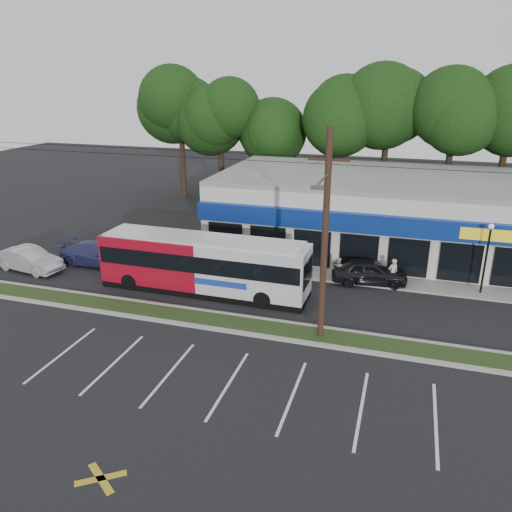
{
  "coord_description": "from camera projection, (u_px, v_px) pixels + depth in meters",
  "views": [
    {
      "loc": [
        6.35,
        -20.4,
        11.99
      ],
      "look_at": [
        -1.5,
        5.0,
        2.34
      ],
      "focal_mm": 35.0,
      "sensor_mm": 36.0,
      "label": 1
    }
  ],
  "objects": [
    {
      "name": "grass_strip",
      "position": [
        261.0,
        327.0,
        25.05
      ],
      "size": [
        40.0,
        1.6,
        0.12
      ],
      "primitive_type": "cube",
      "color": "#233515",
      "rests_on": "ground"
    },
    {
      "name": "metrobus",
      "position": [
        204.0,
        263.0,
        28.87
      ],
      "size": [
        12.36,
        2.73,
        3.31
      ],
      "rotation": [
        0.0,
        0.0,
        -0.01
      ],
      "color": "maroon",
      "rests_on": "ground"
    },
    {
      "name": "car_silver",
      "position": [
        29.0,
        259.0,
        32.28
      ],
      "size": [
        4.83,
        2.25,
        1.53
      ],
      "primitive_type": "imported",
      "rotation": [
        0.0,
        0.0,
        1.43
      ],
      "color": "#ADB2B5",
      "rests_on": "ground"
    },
    {
      "name": "pedestrian_a",
      "position": [
        393.0,
        273.0,
        29.85
      ],
      "size": [
        0.76,
        0.68,
        1.74
      ],
      "primitive_type": "imported",
      "rotation": [
        0.0,
        0.0,
        3.68
      ],
      "color": "beige",
      "rests_on": "ground"
    },
    {
      "name": "car_blue",
      "position": [
        98.0,
        254.0,
        33.27
      ],
      "size": [
        5.26,
        2.22,
        1.52
      ],
      "primitive_type": "imported",
      "rotation": [
        0.0,
        0.0,
        1.55
      ],
      "color": "navy",
      "rests_on": "ground"
    },
    {
      "name": "sidewalk",
      "position": [
        375.0,
        280.0,
        30.85
      ],
      "size": [
        32.0,
        2.2,
        0.1
      ],
      "primitive_type": "cube",
      "color": "#9E9E93",
      "rests_on": "ground"
    },
    {
      "name": "curb_south",
      "position": [
        256.0,
        335.0,
        24.28
      ],
      "size": [
        40.0,
        0.25,
        0.14
      ],
      "primitive_type": "cube",
      "color": "#9E9E93",
      "rests_on": "ground"
    },
    {
      "name": "pedestrian_b",
      "position": [
        338.0,
        269.0,
        30.8
      ],
      "size": [
        0.91,
        0.85,
        1.48
      ],
      "primitive_type": "imported",
      "rotation": [
        0.0,
        0.0,
        2.61
      ],
      "color": "beige",
      "rests_on": "ground"
    },
    {
      "name": "utility_pole",
      "position": [
        321.0,
        231.0,
        22.37
      ],
      "size": [
        50.0,
        2.77,
        10.0
      ],
      "color": "black",
      "rests_on": "ground"
    },
    {
      "name": "ground",
      "position": [
        255.0,
        338.0,
        24.17
      ],
      "size": [
        120.0,
        120.0,
        0.0
      ],
      "primitive_type": "plane",
      "color": "black",
      "rests_on": "ground"
    },
    {
      "name": "lamp_post",
      "position": [
        487.0,
        251.0,
        28.12
      ],
      "size": [
        0.3,
        0.3,
        4.25
      ],
      "color": "black",
      "rests_on": "ground"
    },
    {
      "name": "car_dark",
      "position": [
        370.0,
        272.0,
        30.26
      ],
      "size": [
        4.74,
        2.52,
        1.53
      ],
      "primitive_type": "imported",
      "rotation": [
        0.0,
        0.0,
        1.73
      ],
      "color": "black",
      "rests_on": "ground"
    },
    {
      "name": "curb_north",
      "position": [
        266.0,
        320.0,
        25.81
      ],
      "size": [
        40.0,
        0.25,
        0.14
      ],
      "primitive_type": "cube",
      "color": "#9E9E93",
      "rests_on": "ground"
    },
    {
      "name": "strip_mall",
      "position": [
        393.0,
        212.0,
        36.04
      ],
      "size": [
        25.0,
        12.55,
        5.3
      ],
      "color": "beige",
      "rests_on": "ground"
    },
    {
      "name": "tree_line",
      "position": [
        387.0,
        119.0,
        43.54
      ],
      "size": [
        46.76,
        6.76,
        11.83
      ],
      "color": "black",
      "rests_on": "ground"
    }
  ]
}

